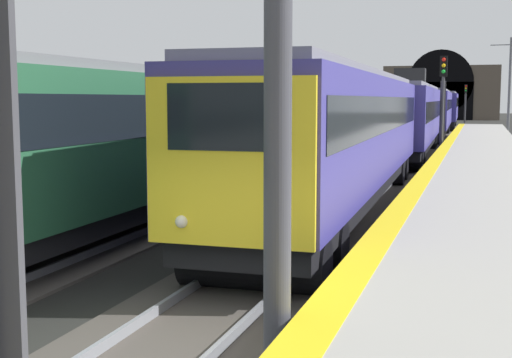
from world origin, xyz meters
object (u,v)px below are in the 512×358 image
object	(u,v)px
train_main_approaching	(423,113)
railway_signal_far	(465,100)
catenary_mast_far	(509,87)
train_adjacent_platform	(236,126)
railway_signal_mid	(443,98)

from	to	relation	value
train_main_approaching	railway_signal_far	distance (m)	46.49
train_main_approaching	catenary_mast_far	distance (m)	14.44
train_adjacent_platform	railway_signal_far	distance (m)	72.93
train_main_approaching	railway_signal_far	xyz separation A→B (m)	(46.44, -1.89, 0.80)
train_main_approaching	railway_signal_far	bearing A→B (deg)	176.47
railway_signal_far	catenary_mast_far	world-z (taller)	catenary_mast_far
train_adjacent_platform	catenary_mast_far	size ratio (longest dim) A/B	4.90
railway_signal_mid	train_main_approaching	bearing A→B (deg)	-171.10
railway_signal_mid	train_adjacent_platform	bearing A→B (deg)	-24.11
train_main_approaching	catenary_mast_far	world-z (taller)	catenary_mast_far
train_adjacent_platform	railway_signal_far	world-z (taller)	railway_signal_far
railway_signal_far	train_adjacent_platform	bearing A→B (deg)	-4.98
train_adjacent_platform	catenary_mast_far	distance (m)	40.61
train_main_approaching	railway_signal_far	world-z (taller)	railway_signal_far
train_main_approaching	train_adjacent_platform	distance (m)	26.58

